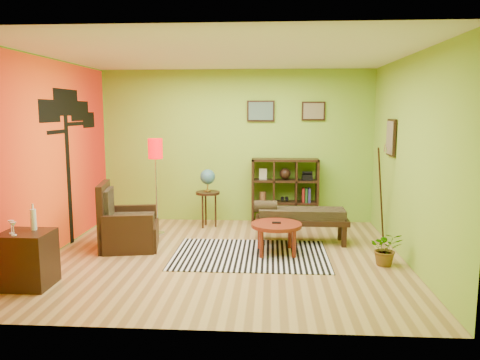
# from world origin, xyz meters

# --- Properties ---
(ground) EXTENTS (5.00, 5.00, 0.00)m
(ground) POSITION_xyz_m (0.00, 0.00, 0.00)
(ground) COLOR tan
(ground) RESTS_ON ground
(room_shell) EXTENTS (5.04, 4.54, 2.82)m
(room_shell) POSITION_xyz_m (-0.09, 0.01, 1.80)
(room_shell) COLOR #86BB34
(room_shell) RESTS_ON ground
(zebra_rug) EXTENTS (2.21, 1.54, 0.01)m
(zebra_rug) POSITION_xyz_m (0.36, 0.11, 0.01)
(zebra_rug) COLOR silver
(zebra_rug) RESTS_ON ground
(coffee_table) EXTENTS (0.73, 0.73, 0.47)m
(coffee_table) POSITION_xyz_m (0.73, 0.22, 0.39)
(coffee_table) COLOR maroon
(coffee_table) RESTS_ON ground
(armchair) EXTENTS (0.96, 0.96, 1.00)m
(armchair) POSITION_xyz_m (-1.53, 0.35, 0.30)
(armchair) COLOR black
(armchair) RESTS_ON ground
(side_cabinet) EXTENTS (0.56, 0.51, 0.97)m
(side_cabinet) POSITION_xyz_m (-2.20, -1.26, 0.33)
(side_cabinet) COLOR black
(side_cabinet) RESTS_ON ground
(floor_lamp) EXTENTS (0.24, 0.24, 1.60)m
(floor_lamp) POSITION_xyz_m (-1.25, 1.17, 1.30)
(floor_lamp) COLOR silver
(floor_lamp) RESTS_ON ground
(globe_table) EXTENTS (0.42, 0.42, 1.04)m
(globe_table) POSITION_xyz_m (-0.47, 1.73, 0.78)
(globe_table) COLOR black
(globe_table) RESTS_ON ground
(cube_shelf) EXTENTS (1.20, 0.35, 1.20)m
(cube_shelf) POSITION_xyz_m (0.91, 2.03, 0.60)
(cube_shelf) COLOR black
(cube_shelf) RESTS_ON ground
(bench) EXTENTS (1.46, 0.51, 0.66)m
(bench) POSITION_xyz_m (1.09, 0.82, 0.42)
(bench) COLOR black
(bench) RESTS_ON ground
(potted_plant) EXTENTS (0.45, 0.49, 0.36)m
(potted_plant) POSITION_xyz_m (2.19, -0.22, 0.18)
(potted_plant) COLOR #26661E
(potted_plant) RESTS_ON ground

